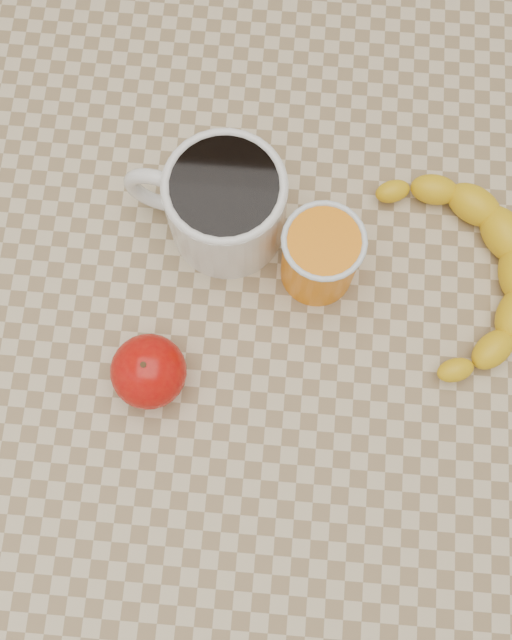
# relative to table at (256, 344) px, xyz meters

# --- Properties ---
(ground) EXTENTS (3.00, 3.00, 0.00)m
(ground) POSITION_rel_table_xyz_m (0.00, 0.00, -0.66)
(ground) COLOR tan
(ground) RESTS_ON ground
(table) EXTENTS (0.80, 0.80, 0.75)m
(table) POSITION_rel_table_xyz_m (0.00, 0.00, 0.00)
(table) COLOR tan
(table) RESTS_ON ground
(coffee_mug) EXTENTS (0.17, 0.13, 0.10)m
(coffee_mug) POSITION_rel_table_xyz_m (-0.04, 0.10, 0.14)
(coffee_mug) COLOR silver
(coffee_mug) RESTS_ON table
(orange_juice_glass) EXTENTS (0.08, 0.08, 0.09)m
(orange_juice_glass) POSITION_rel_table_xyz_m (0.06, 0.06, 0.13)
(orange_juice_glass) COLOR orange
(orange_juice_glass) RESTS_ON table
(apple) EXTENTS (0.08, 0.08, 0.07)m
(apple) POSITION_rel_table_xyz_m (-0.09, -0.06, 0.12)
(apple) COLOR #A20505
(apple) RESTS_ON table
(banana) EXTENTS (0.26, 0.31, 0.04)m
(banana) POSITION_rel_table_xyz_m (0.20, 0.06, 0.11)
(banana) COLOR gold
(banana) RESTS_ON table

